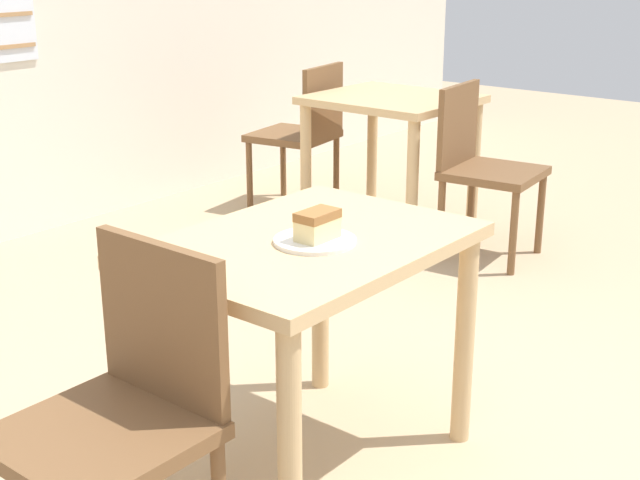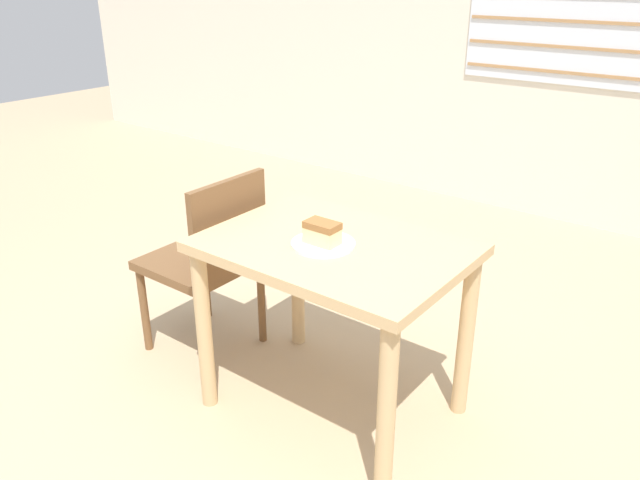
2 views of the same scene
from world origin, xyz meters
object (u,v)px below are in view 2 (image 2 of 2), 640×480
chair_near_window (210,257)px  cake_slice (322,233)px  plate (323,244)px  dining_table_near (334,273)px

chair_near_window → cake_slice: (0.65, -0.05, 0.30)m
chair_near_window → cake_slice: chair_near_window is taller
plate → cake_slice: 0.05m
chair_near_window → cake_slice: size_ratio=6.97×
dining_table_near → cake_slice: (-0.02, -0.05, 0.17)m
plate → cake_slice: bearing=-79.9°
plate → cake_slice: size_ratio=1.88×
dining_table_near → cake_slice: cake_slice is taller
dining_table_near → plate: plate is taller
dining_table_near → plate: (-0.02, -0.04, 0.13)m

